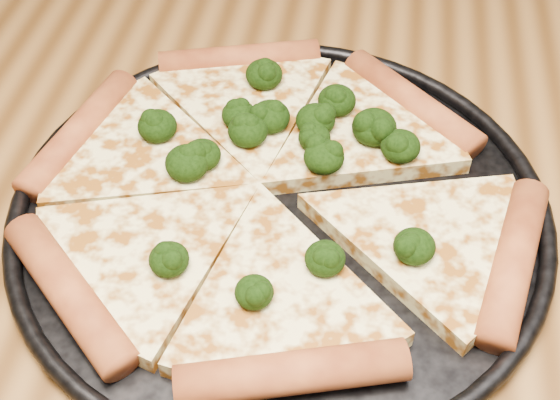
# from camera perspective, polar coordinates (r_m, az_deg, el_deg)

# --- Properties ---
(dining_table) EXTENTS (1.20, 0.90, 0.75)m
(dining_table) POSITION_cam_1_polar(r_m,az_deg,el_deg) (0.63, 10.22, -6.37)
(dining_table) COLOR brown
(dining_table) RESTS_ON ground
(pizza_pan) EXTENTS (0.40, 0.40, 0.02)m
(pizza_pan) POSITION_cam_1_polar(r_m,az_deg,el_deg) (0.54, -0.00, -0.58)
(pizza_pan) COLOR black
(pizza_pan) RESTS_ON dining_table
(pizza) EXTENTS (0.39, 0.36, 0.03)m
(pizza) POSITION_cam_1_polar(r_m,az_deg,el_deg) (0.54, -1.02, 0.96)
(pizza) COLOR #F6E596
(pizza) RESTS_ON pizza_pan
(broccoli_florets) EXTENTS (0.23, 0.25, 0.03)m
(broccoli_florets) POSITION_cam_1_polar(r_m,az_deg,el_deg) (0.56, 0.37, 4.06)
(broccoli_florets) COLOR black
(broccoli_florets) RESTS_ON pizza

